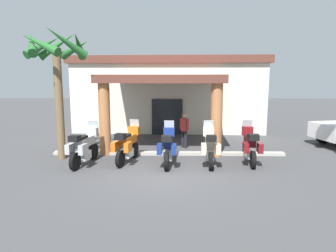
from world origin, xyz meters
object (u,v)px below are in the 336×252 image
(motel_building, at_px, (170,92))
(pedestrian, at_px, (184,128))
(motorcycle_orange, at_px, (127,145))
(motorcycle_silver, at_px, (84,147))
(motorcycle_cream, at_px, (210,147))
(motorcycle_maroon, at_px, (250,146))
(palm_tree_roadside, at_px, (57,59))
(motorcycle_blue, at_px, (168,147))

(motel_building, bearing_deg, pedestrian, -81.08)
(motel_building, relative_size, motorcycle_orange, 5.76)
(motel_building, distance_m, motorcycle_silver, 10.23)
(motorcycle_cream, bearing_deg, motorcycle_silver, 94.08)
(motorcycle_cream, height_order, pedestrian, pedestrian)
(motorcycle_silver, distance_m, motorcycle_maroon, 6.44)
(motorcycle_cream, distance_m, palm_tree_roadside, 6.95)
(motorcycle_orange, distance_m, pedestrian, 3.50)
(motorcycle_orange, relative_size, motorcycle_maroon, 0.99)
(motorcycle_cream, bearing_deg, motorcycle_orange, 87.92)
(motorcycle_blue, height_order, palm_tree_roadside, palm_tree_roadside)
(motorcycle_maroon, xyz_separation_m, pedestrian, (-2.49, 2.62, 0.26))
(palm_tree_roadside, bearing_deg, motorcycle_blue, -11.48)
(motorcycle_blue, relative_size, palm_tree_roadside, 0.42)
(motorcycle_silver, bearing_deg, motorcycle_orange, -66.52)
(motorcycle_cream, relative_size, motorcycle_maroon, 1.00)
(motorcycle_blue, relative_size, pedestrian, 1.33)
(motorcycle_blue, bearing_deg, motorcycle_orange, 80.47)
(motorcycle_orange, xyz_separation_m, palm_tree_roadside, (-2.82, 0.56, 3.36))
(motorcycle_silver, bearing_deg, motel_building, -8.47)
(motel_building, relative_size, motorcycle_blue, 5.69)
(motorcycle_cream, bearing_deg, pedestrian, 19.69)
(motorcycle_silver, distance_m, motorcycle_blue, 3.21)
(motorcycle_orange, height_order, motorcycle_blue, same)
(motorcycle_silver, bearing_deg, motorcycle_blue, -79.31)
(motorcycle_orange, height_order, motorcycle_cream, same)
(motorcycle_silver, bearing_deg, pedestrian, -43.06)
(motorcycle_silver, xyz_separation_m, motorcycle_cream, (4.82, 0.13, 0.00))
(motorcycle_cream, height_order, palm_tree_roadside, palm_tree_roadside)
(motorcycle_silver, distance_m, motorcycle_orange, 1.65)
(motorcycle_maroon, distance_m, pedestrian, 3.62)
(motorcycle_blue, distance_m, palm_tree_roadside, 5.63)
(motel_building, bearing_deg, motorcycle_orange, -97.36)
(motorcycle_blue, bearing_deg, motorcycle_maroon, -82.03)
(motorcycle_blue, bearing_deg, motorcycle_cream, -84.54)
(motorcycle_blue, height_order, pedestrian, pedestrian)
(motel_building, height_order, palm_tree_roadside, palm_tree_roadside)
(motorcycle_blue, bearing_deg, motorcycle_silver, 93.34)
(motel_building, xyz_separation_m, motorcycle_maroon, (3.25, -9.23, -1.65))
(pedestrian, bearing_deg, motorcycle_maroon, -93.23)
(motel_building, height_order, motorcycle_maroon, motel_building)
(motorcycle_orange, bearing_deg, motorcycle_cream, -82.14)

